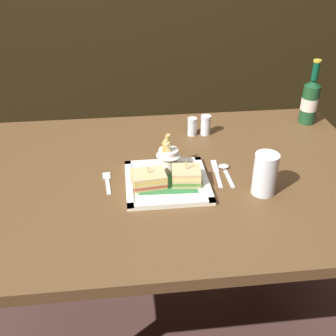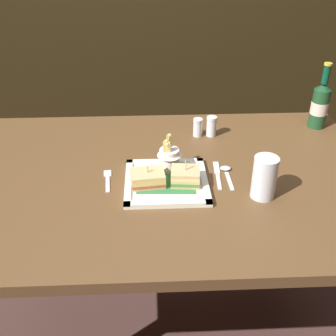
{
  "view_description": "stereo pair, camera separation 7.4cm",
  "coord_description": "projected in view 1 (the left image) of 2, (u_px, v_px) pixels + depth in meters",
  "views": [
    {
      "loc": [
        -0.13,
        -1.11,
        1.49
      ],
      "look_at": [
        -0.01,
        -0.03,
        0.82
      ],
      "focal_mm": 44.42,
      "sensor_mm": 36.0,
      "label": 1
    },
    {
      "loc": [
        -0.06,
        -1.11,
        1.49
      ],
      "look_at": [
        -0.01,
        -0.03,
        0.82
      ],
      "focal_mm": 44.42,
      "sensor_mm": 36.0,
      "label": 2
    }
  ],
  "objects": [
    {
      "name": "pepper_shaker",
      "position": [
        206.0,
        126.0,
        1.54
      ],
      "size": [
        0.04,
        0.04,
        0.07
      ],
      "color": "silver",
      "rests_on": "dining_table"
    },
    {
      "name": "water_glass",
      "position": [
        265.0,
        176.0,
        1.21
      ],
      "size": [
        0.07,
        0.07,
        0.13
      ],
      "color": "silver",
      "rests_on": "dining_table"
    },
    {
      "name": "sandwich_half_right",
      "position": [
        186.0,
        176.0,
        1.25
      ],
      "size": [
        0.09,
        0.08,
        0.08
      ],
      "color": "tan",
      "rests_on": "square_plate"
    },
    {
      "name": "beer_bottle",
      "position": [
        310.0,
        100.0,
        1.6
      ],
      "size": [
        0.06,
        0.06,
        0.25
      ],
      "color": "#1C4925",
      "rests_on": "dining_table"
    },
    {
      "name": "sandwich_half_left",
      "position": [
        149.0,
        179.0,
        1.24
      ],
      "size": [
        0.11,
        0.09,
        0.06
      ],
      "color": "tan",
      "rests_on": "square_plate"
    },
    {
      "name": "spoon",
      "position": [
        225.0,
        169.0,
        1.34
      ],
      "size": [
        0.03,
        0.13,
        0.01
      ],
      "color": "silver",
      "rests_on": "dining_table"
    },
    {
      "name": "square_plate",
      "position": [
        167.0,
        182.0,
        1.27
      ],
      "size": [
        0.25,
        0.25,
        0.02
      ],
      "color": "white",
      "rests_on": "dining_table"
    },
    {
      "name": "salt_shaker",
      "position": [
        192.0,
        128.0,
        1.54
      ],
      "size": [
        0.04,
        0.04,
        0.07
      ],
      "color": "silver",
      "rests_on": "dining_table"
    },
    {
      "name": "knife",
      "position": [
        216.0,
        172.0,
        1.33
      ],
      "size": [
        0.03,
        0.16,
        0.0
      ],
      "color": "silver",
      "rests_on": "dining_table"
    },
    {
      "name": "fork",
      "position": [
        107.0,
        181.0,
        1.28
      ],
      "size": [
        0.03,
        0.12,
        0.0
      ],
      "color": "silver",
      "rests_on": "dining_table"
    },
    {
      "name": "dining_table",
      "position": [
        169.0,
        208.0,
        1.39
      ],
      "size": [
        1.35,
        0.9,
        0.78
      ],
      "color": "brown",
      "rests_on": "ground_plane"
    },
    {
      "name": "ground_plane",
      "position": [
        169.0,
        331.0,
        1.73
      ],
      "size": [
        6.0,
        6.0,
        0.0
      ],
      "primitive_type": "plane",
      "color": "#462D29"
    },
    {
      "name": "fries_cup",
      "position": [
        168.0,
        155.0,
        1.3
      ],
      "size": [
        0.08,
        0.08,
        0.11
      ],
      "color": "white",
      "rests_on": "square_plate"
    }
  ]
}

